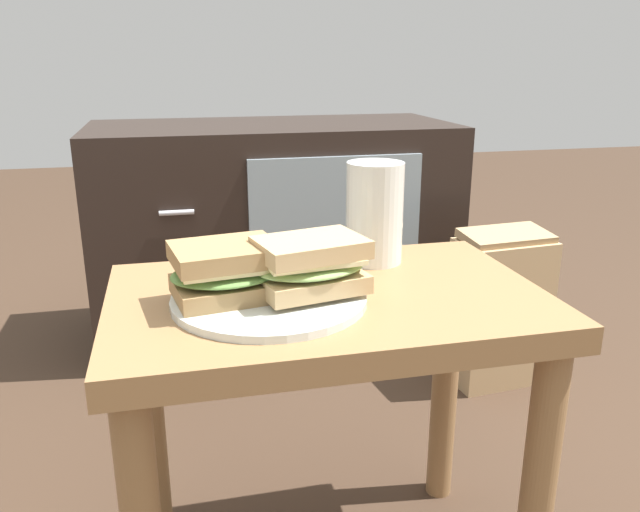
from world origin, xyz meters
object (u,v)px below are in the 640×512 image
Objects in this scene: sandwich_front at (226,271)px; paper_bag at (499,309)px; sandwich_back at (311,265)px; tv_cabinet at (275,229)px; plate at (269,299)px; beer_glass at (374,214)px.

paper_bag is at bearing 37.40° from sandwich_front.
sandwich_back is at bearing -137.06° from paper_bag.
tv_cabinet is 1.00m from plate.
paper_bag is (0.62, 0.52, -0.28)m from plate.
sandwich_back is at bearing -96.53° from tv_cabinet.
tv_cabinet reaches higher than sandwich_front.
sandwich_front is 0.10m from sandwich_back.
beer_glass is (0.13, 0.14, 0.02)m from sandwich_back.
sandwich_back is at bearing -132.28° from beer_glass.
sandwich_back is at bearing -9.63° from sandwich_front.
sandwich_front is at bearing -102.56° from tv_cabinet.
plate is at bearing -9.63° from sandwich_front.
sandwich_front is at bearing -151.93° from beer_glass.
plate is at bearing 170.37° from sandwich_back.
beer_glass reaches higher than sandwich_back.
tv_cabinet reaches higher than plate.
plate reaches higher than paper_bag.
sandwich_back is at bearing -9.63° from plate.
beer_glass is at bearing 28.07° from sandwich_front.
beer_glass is at bearing -89.00° from tv_cabinet.
tv_cabinet is at bearing 77.44° from sandwich_front.
sandwich_front is (-0.21, -0.96, 0.21)m from tv_cabinet.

